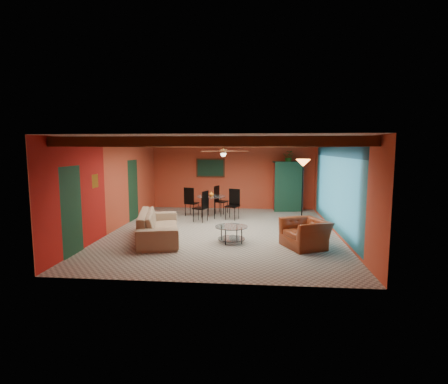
# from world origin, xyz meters

# --- Properties ---
(room) EXTENTS (6.52, 8.01, 2.71)m
(room) POSITION_xyz_m (0.00, 0.11, 2.36)
(room) COLOR #9B968A
(room) RESTS_ON ground
(sofa) EXTENTS (1.61, 2.75, 0.75)m
(sofa) POSITION_xyz_m (-1.66, -1.03, 0.38)
(sofa) COLOR #8D745B
(sofa) RESTS_ON ground
(armchair) EXTENTS (1.30, 1.36, 0.69)m
(armchair) POSITION_xyz_m (2.18, -1.46, 0.35)
(armchair) COLOR maroon
(armchair) RESTS_ON ground
(coffee_table) EXTENTS (1.09, 1.09, 0.44)m
(coffee_table) POSITION_xyz_m (0.32, -1.18, 0.22)
(coffee_table) COLOR silver
(coffee_table) RESTS_ON ground
(dining_table) EXTENTS (2.60, 2.60, 1.05)m
(dining_table) POSITION_xyz_m (-0.62, 2.06, 0.53)
(dining_table) COLOR silver
(dining_table) RESTS_ON ground
(armoire) EXTENTS (1.13, 0.68, 1.87)m
(armoire) POSITION_xyz_m (2.20, 3.70, 0.94)
(armoire) COLOR maroon
(armoire) RESTS_ON ground
(floor_lamp) EXTENTS (0.55, 0.55, 2.13)m
(floor_lamp) POSITION_xyz_m (2.34, 0.53, 1.07)
(floor_lamp) COLOR black
(floor_lamp) RESTS_ON ground
(ceiling_fan) EXTENTS (1.50, 1.50, 0.44)m
(ceiling_fan) POSITION_xyz_m (0.00, 0.00, 2.36)
(ceiling_fan) COLOR #472614
(ceiling_fan) RESTS_ON ceiling
(painting) EXTENTS (1.05, 0.03, 0.65)m
(painting) POSITION_xyz_m (-0.90, 3.96, 1.65)
(painting) COLOR black
(painting) RESTS_ON wall_back
(potted_plant) EXTENTS (0.53, 0.51, 0.47)m
(potted_plant) POSITION_xyz_m (2.20, 3.70, 2.11)
(potted_plant) COLOR #26661E
(potted_plant) RESTS_ON armoire
(vase) EXTENTS (0.19, 0.19, 0.17)m
(vase) POSITION_xyz_m (-0.62, 2.06, 1.14)
(vase) COLOR orange
(vase) RESTS_ON dining_table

